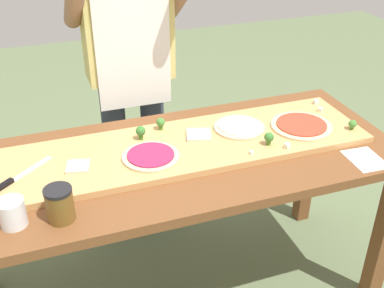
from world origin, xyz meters
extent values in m
cube|color=brown|center=(0.85, -0.32, 0.37)|extent=(0.07, 0.07, 0.74)
cube|color=brown|center=(0.85, 0.32, 0.37)|extent=(0.07, 0.07, 0.74)
cube|color=brown|center=(0.00, 0.00, 0.76)|extent=(1.82, 0.75, 0.04)
cube|color=tan|center=(0.04, 0.04, 0.79)|extent=(1.55, 0.42, 0.03)
cube|color=#B7BABF|center=(-0.54, 0.05, 0.81)|extent=(0.16, 0.14, 0.00)
cube|color=black|center=(-0.66, -0.05, 0.81)|extent=(0.09, 0.09, 0.02)
cylinder|color=beige|center=(0.31, 0.08, 0.81)|extent=(0.22, 0.22, 0.01)
cylinder|color=silver|center=(0.31, 0.08, 0.82)|extent=(0.18, 0.18, 0.01)
cylinder|color=beige|center=(0.57, 0.01, 0.81)|extent=(0.26, 0.26, 0.01)
cylinder|color=#BC3D28|center=(0.57, 0.01, 0.82)|extent=(0.21, 0.21, 0.01)
cylinder|color=beige|center=(-0.11, -0.02, 0.81)|extent=(0.22, 0.22, 0.01)
cylinder|color=#9E234C|center=(-0.11, -0.02, 0.82)|extent=(0.18, 0.18, 0.01)
cube|color=beige|center=(-0.38, 0.00, 0.81)|extent=(0.10, 0.10, 0.01)
cube|color=beige|center=(0.13, 0.08, 0.81)|extent=(0.13, 0.13, 0.01)
cylinder|color=#487A23|center=(-0.01, 0.19, 0.81)|extent=(0.02, 0.02, 0.02)
sphere|color=#427F33|center=(-0.01, 0.19, 0.84)|extent=(0.04, 0.04, 0.04)
cylinder|color=#487A23|center=(0.76, -0.08, 0.81)|extent=(0.02, 0.02, 0.01)
sphere|color=#427F33|center=(0.76, -0.08, 0.83)|extent=(0.03, 0.03, 0.03)
cylinder|color=#3F7220|center=(-0.11, 0.13, 0.82)|extent=(0.02, 0.02, 0.02)
sphere|color=#38752D|center=(-0.11, 0.13, 0.84)|extent=(0.04, 0.04, 0.04)
cylinder|color=#3F7220|center=(0.37, -0.08, 0.81)|extent=(0.02, 0.02, 0.02)
sphere|color=#38752D|center=(0.37, -0.08, 0.84)|extent=(0.04, 0.04, 0.04)
cube|color=white|center=(0.73, 0.11, 0.81)|extent=(0.03, 0.03, 0.02)
cube|color=white|center=(0.43, -0.13, 0.81)|extent=(0.02, 0.02, 0.02)
cube|color=white|center=(0.76, 0.19, 0.81)|extent=(0.02, 0.02, 0.02)
cube|color=white|center=(0.27, -0.12, 0.81)|extent=(0.02, 0.02, 0.01)
cylinder|color=white|center=(-0.62, -0.23, 0.82)|extent=(0.09, 0.09, 0.09)
cylinder|color=white|center=(-0.62, -0.23, 0.81)|extent=(0.08, 0.08, 0.05)
cylinder|color=brown|center=(-0.47, -0.25, 0.83)|extent=(0.09, 0.09, 0.11)
cylinder|color=black|center=(-0.47, -0.25, 0.89)|extent=(0.09, 0.09, 0.01)
cube|color=white|center=(0.70, -0.27, 0.78)|extent=(0.14, 0.17, 0.00)
cylinder|color=#333847|center=(-0.14, 0.58, 0.45)|extent=(0.12, 0.12, 0.90)
cylinder|color=#333847|center=(0.06, 0.58, 0.45)|extent=(0.12, 0.12, 0.90)
cube|color=#D1C670|center=(-0.04, 0.58, 1.18)|extent=(0.40, 0.20, 0.55)
cube|color=white|center=(-0.04, 0.47, 1.09)|extent=(0.34, 0.01, 0.60)
cylinder|color=#997056|center=(-0.27, 0.48, 1.30)|extent=(0.08, 0.39, 0.31)
camera|label=1|loc=(-0.47, -1.55, 1.79)|focal=44.79mm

